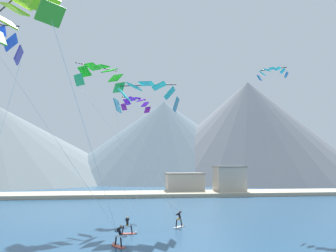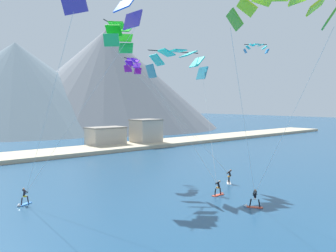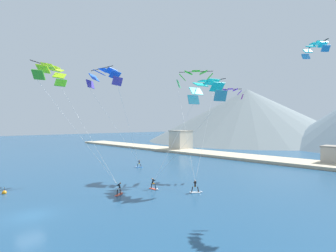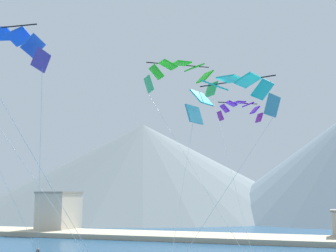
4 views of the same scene
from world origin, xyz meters
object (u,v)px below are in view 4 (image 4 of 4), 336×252
(parafoil_kite_mid_center, at_px, (231,93))
(parafoil_kite_distant_low_drift, at_px, (240,109))
(parafoil_kite_near_lead, at_px, (181,75))
(parafoil_kite_far_left, at_px, (1,47))

(parafoil_kite_mid_center, relative_size, parafoil_kite_distant_low_drift, 3.39)
(parafoil_kite_near_lead, relative_size, parafoil_kite_far_left, 0.99)
(parafoil_kite_far_left, bearing_deg, parafoil_kite_near_lead, 51.15)
(parafoil_kite_near_lead, bearing_deg, parafoil_kite_far_left, -128.85)
(parafoil_kite_distant_low_drift, bearing_deg, parafoil_kite_mid_center, -84.38)
(parafoil_kite_mid_center, xyz_separation_m, parafoil_kite_distant_low_drift, (-0.79, 8.03, 0.17))
(parafoil_kite_near_lead, height_order, parafoil_kite_distant_low_drift, parafoil_kite_near_lead)
(parafoil_kite_near_lead, distance_m, parafoil_kite_mid_center, 7.59)
(parafoil_kite_distant_low_drift, bearing_deg, parafoil_kite_far_left, -132.10)
(parafoil_kite_mid_center, bearing_deg, parafoil_kite_far_left, -151.36)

